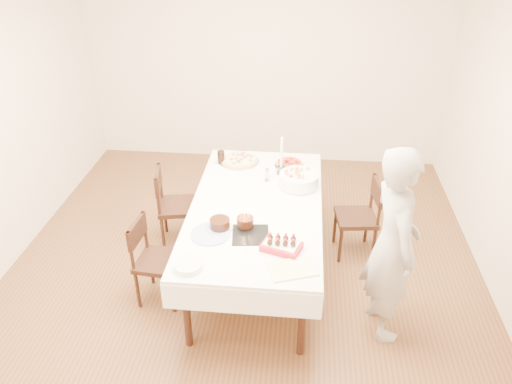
# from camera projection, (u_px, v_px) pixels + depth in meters

# --- Properties ---
(floor) EXTENTS (5.00, 5.00, 0.00)m
(floor) POSITION_uv_depth(u_px,v_px,m) (243.00, 274.00, 4.72)
(floor) COLOR #55301D
(floor) RESTS_ON ground
(wall_back) EXTENTS (4.50, 0.04, 2.70)m
(wall_back) POSITION_uv_depth(u_px,v_px,m) (266.00, 59.00, 6.18)
(wall_back) COLOR beige
(wall_back) RESTS_ON floor
(dining_table) EXTENTS (1.20, 2.17, 0.75)m
(dining_table) POSITION_uv_depth(u_px,v_px,m) (256.00, 240.00, 4.56)
(dining_table) COLOR white
(dining_table) RESTS_ON floor
(chair_right_savory) EXTENTS (0.46, 0.46, 0.81)m
(chair_right_savory) POSITION_uv_depth(u_px,v_px,m) (356.00, 218.00, 4.83)
(chair_right_savory) COLOR #321910
(chair_right_savory) RESTS_ON floor
(chair_left_savory) EXTENTS (0.50, 0.50, 0.83)m
(chair_left_savory) POSITION_uv_depth(u_px,v_px,m) (179.00, 206.00, 4.99)
(chair_left_savory) COLOR #321910
(chair_left_savory) RESTS_ON floor
(chair_left_dessert) EXTENTS (0.44, 0.44, 0.79)m
(chair_left_dessert) POSITION_uv_depth(u_px,v_px,m) (159.00, 261.00, 4.26)
(chair_left_dessert) COLOR #321910
(chair_left_dessert) RESTS_ON floor
(person) EXTENTS (0.51, 0.66, 1.63)m
(person) POSITION_uv_depth(u_px,v_px,m) (392.00, 245.00, 3.75)
(person) COLOR #A59F9B
(person) RESTS_ON floor
(pizza_white) EXTENTS (0.41, 0.41, 0.04)m
(pizza_white) POSITION_uv_depth(u_px,v_px,m) (239.00, 160.00, 5.07)
(pizza_white) COLOR beige
(pizza_white) RESTS_ON dining_table
(pizza_pepperoni) EXTENTS (0.34, 0.34, 0.04)m
(pizza_pepperoni) POSITION_uv_depth(u_px,v_px,m) (289.00, 164.00, 5.01)
(pizza_pepperoni) COLOR red
(pizza_pepperoni) RESTS_ON dining_table
(red_placemat) EXTENTS (0.28, 0.28, 0.01)m
(red_placemat) POSITION_uv_depth(u_px,v_px,m) (296.00, 181.00, 4.75)
(red_placemat) COLOR #B21E1E
(red_placemat) RESTS_ON dining_table
(pasta_bowl) EXTENTS (0.39, 0.39, 0.12)m
(pasta_bowl) POSITION_uv_depth(u_px,v_px,m) (299.00, 180.00, 4.63)
(pasta_bowl) COLOR white
(pasta_bowl) RESTS_ON dining_table
(taper_candle) EXTENTS (0.11, 0.11, 0.40)m
(taper_candle) POSITION_uv_depth(u_px,v_px,m) (281.00, 155.00, 4.77)
(taper_candle) COLOR white
(taper_candle) RESTS_ON dining_table
(shaker_pair) EXTENTS (0.11, 0.11, 0.11)m
(shaker_pair) POSITION_uv_depth(u_px,v_px,m) (267.00, 176.00, 4.72)
(shaker_pair) COLOR white
(shaker_pair) RESTS_ON dining_table
(cola_glass) EXTENTS (0.08, 0.08, 0.14)m
(cola_glass) POSITION_uv_depth(u_px,v_px,m) (221.00, 157.00, 5.03)
(cola_glass) COLOR black
(cola_glass) RESTS_ON dining_table
(layer_cake) EXTENTS (0.27, 0.27, 0.09)m
(layer_cake) POSITION_uv_depth(u_px,v_px,m) (220.00, 224.00, 4.04)
(layer_cake) COLOR black
(layer_cake) RESTS_ON dining_table
(cake_board) EXTENTS (0.32, 0.32, 0.01)m
(cake_board) POSITION_uv_depth(u_px,v_px,m) (251.00, 235.00, 3.99)
(cake_board) COLOR black
(cake_board) RESTS_ON dining_table
(birthday_cake) EXTENTS (0.14, 0.14, 0.14)m
(birthday_cake) POSITION_uv_depth(u_px,v_px,m) (245.00, 218.00, 4.04)
(birthday_cake) COLOR #3D1E10
(birthday_cake) RESTS_ON dining_table
(strawberry_box) EXTENTS (0.34, 0.28, 0.07)m
(strawberry_box) POSITION_uv_depth(u_px,v_px,m) (281.00, 245.00, 3.81)
(strawberry_box) COLOR #B01421
(strawberry_box) RESTS_ON dining_table
(box_lid) EXTENTS (0.40, 0.33, 0.03)m
(box_lid) POSITION_uv_depth(u_px,v_px,m) (292.00, 270.00, 3.62)
(box_lid) COLOR beige
(box_lid) RESTS_ON dining_table
(plate_stack) EXTENTS (0.28, 0.28, 0.04)m
(plate_stack) POSITION_uv_depth(u_px,v_px,m) (188.00, 266.00, 3.62)
(plate_stack) COLOR white
(plate_stack) RESTS_ON dining_table
(china_plate) EXTENTS (0.37, 0.37, 0.01)m
(china_plate) POSITION_uv_depth(u_px,v_px,m) (211.00, 234.00, 3.99)
(china_plate) COLOR white
(china_plate) RESTS_ON dining_table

